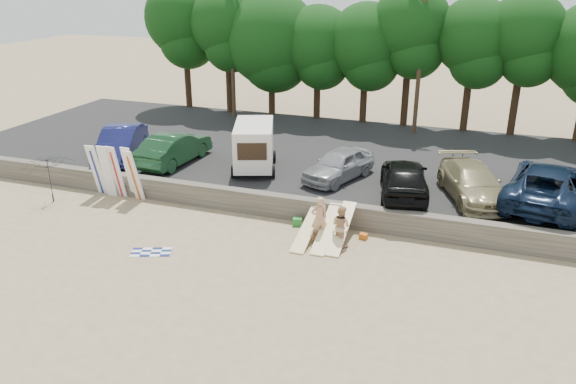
# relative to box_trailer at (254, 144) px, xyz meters

# --- Properties ---
(ground) EXTENTS (120.00, 120.00, 0.00)m
(ground) POSITION_rel_box_trailer_xyz_m (4.54, -6.50, -1.99)
(ground) COLOR tan
(ground) RESTS_ON ground
(seawall) EXTENTS (44.00, 0.50, 1.00)m
(seawall) POSITION_rel_box_trailer_xyz_m (4.54, -3.50, -1.49)
(seawall) COLOR #6B6356
(seawall) RESTS_ON ground
(parking_lot) EXTENTS (44.00, 14.50, 0.70)m
(parking_lot) POSITION_rel_box_trailer_xyz_m (4.54, 4.00, -1.64)
(parking_lot) COLOR #282828
(parking_lot) RESTS_ON ground
(treeline) EXTENTS (33.84, 6.29, 9.11)m
(treeline) POSITION_rel_box_trailer_xyz_m (4.72, 11.06, 4.29)
(treeline) COLOR #382616
(treeline) RESTS_ON parking_lot
(utility_poles) EXTENTS (25.80, 0.26, 9.00)m
(utility_poles) POSITION_rel_box_trailer_xyz_m (6.54, 9.50, 3.44)
(utility_poles) COLOR #473321
(utility_poles) RESTS_ON parking_lot
(box_trailer) EXTENTS (2.96, 4.02, 2.31)m
(box_trailer) POSITION_rel_box_trailer_xyz_m (0.00, 0.00, 0.00)
(box_trailer) COLOR silver
(box_trailer) RESTS_ON parking_lot
(car_0) EXTENTS (3.34, 5.32, 1.66)m
(car_0) POSITION_rel_box_trailer_xyz_m (-7.23, -0.76, -0.46)
(car_0) COLOR #171951
(car_0) RESTS_ON parking_lot
(car_1) EXTENTS (1.96, 4.91, 1.59)m
(car_1) POSITION_rel_box_trailer_xyz_m (-4.23, -0.47, -0.50)
(car_1) COLOR #163D1F
(car_1) RESTS_ON parking_lot
(car_2) EXTENTS (3.06, 4.56, 1.44)m
(car_2) POSITION_rel_box_trailer_xyz_m (4.29, 0.04, -0.57)
(car_2) COLOR gray
(car_2) RESTS_ON parking_lot
(car_3) EXTENTS (2.89, 5.22, 1.68)m
(car_3) POSITION_rel_box_trailer_xyz_m (7.50, -1.01, -0.45)
(car_3) COLOR black
(car_3) RESTS_ON parking_lot
(car_4) EXTENTS (3.71, 5.45, 1.46)m
(car_4) POSITION_rel_box_trailer_xyz_m (10.33, -0.38, -0.56)
(car_4) COLOR #90845B
(car_4) RESTS_ON parking_lot
(car_5) EXTENTS (4.20, 6.88, 1.78)m
(car_5) POSITION_rel_box_trailer_xyz_m (13.31, -0.02, -0.40)
(car_5) COLOR black
(car_5) RESTS_ON parking_lot
(surfboard_upright_0) EXTENTS (0.54, 0.71, 2.54)m
(surfboard_upright_0) POSITION_rel_box_trailer_xyz_m (-6.28, -4.04, -0.72)
(surfboard_upright_0) COLOR white
(surfboard_upright_0) RESTS_ON ground
(surfboard_upright_1) EXTENTS (0.52, 0.53, 2.57)m
(surfboard_upright_1) POSITION_rel_box_trailer_xyz_m (-5.66, -4.11, -0.71)
(surfboard_upright_1) COLOR white
(surfboard_upright_1) RESTS_ON ground
(surfboard_upright_2) EXTENTS (0.56, 0.61, 2.56)m
(surfboard_upright_2) POSITION_rel_box_trailer_xyz_m (-5.21, -4.00, -0.71)
(surfboard_upright_2) COLOR white
(surfboard_upright_2) RESTS_ON ground
(surfboard_upright_3) EXTENTS (0.54, 0.57, 2.57)m
(surfboard_upright_3) POSITION_rel_box_trailer_xyz_m (-4.50, -3.92, -0.71)
(surfboard_upright_3) COLOR white
(surfboard_upright_3) RESTS_ON ground
(surfboard_upright_4) EXTENTS (0.54, 0.75, 2.53)m
(surfboard_upright_4) POSITION_rel_box_trailer_xyz_m (-4.19, -4.14, -0.73)
(surfboard_upright_4) COLOR white
(surfboard_upright_4) RESTS_ON ground
(surfboard_low_0) EXTENTS (0.56, 2.92, 0.84)m
(surfboard_low_0) POSITION_rel_box_trailer_xyz_m (4.42, -5.09, -1.57)
(surfboard_low_0) COLOR #FAE39D
(surfboard_low_0) RESTS_ON ground
(surfboard_low_1) EXTENTS (0.56, 2.86, 1.03)m
(surfboard_low_1) POSITION_rel_box_trailer_xyz_m (5.19, -5.02, -1.48)
(surfboard_low_1) COLOR #FAE39D
(surfboard_low_1) RESTS_ON ground
(surfboard_low_2) EXTENTS (0.56, 2.82, 1.15)m
(surfboard_low_2) POSITION_rel_box_trailer_xyz_m (5.72, -4.93, -1.42)
(surfboard_low_2) COLOR #FAE39D
(surfboard_low_2) RESTS_ON ground
(beachgoer_a) EXTENTS (0.80, 0.74, 1.82)m
(beachgoer_a) POSITION_rel_box_trailer_xyz_m (4.86, -5.05, -1.08)
(beachgoer_a) COLOR tan
(beachgoer_a) RESTS_ON ground
(beachgoer_b) EXTENTS (0.98, 0.91, 1.62)m
(beachgoer_b) POSITION_rel_box_trailer_xyz_m (5.78, -5.21, -1.18)
(beachgoer_b) COLOR tan
(beachgoer_b) RESTS_ON ground
(cooler) EXTENTS (0.45, 0.40, 0.32)m
(cooler) POSITION_rel_box_trailer_xyz_m (3.64, -4.10, -1.83)
(cooler) COLOR #258832
(cooler) RESTS_ON ground
(gear_bag) EXTENTS (0.34, 0.30, 0.22)m
(gear_bag) POSITION_rel_box_trailer_xyz_m (6.52, -4.41, -1.88)
(gear_bag) COLOR #C05B16
(gear_bag) RESTS_ON ground
(beach_towel) EXTENTS (1.94, 1.94, 0.00)m
(beach_towel) POSITION_rel_box_trailer_xyz_m (-0.81, -8.24, -1.99)
(beach_towel) COLOR white
(beach_towel) RESTS_ON ground
(beach_umbrella) EXTENTS (3.26, 3.27, 2.16)m
(beach_umbrella) POSITION_rel_box_trailer_xyz_m (-7.75, -5.38, -0.91)
(beach_umbrella) COLOR black
(beach_umbrella) RESTS_ON ground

